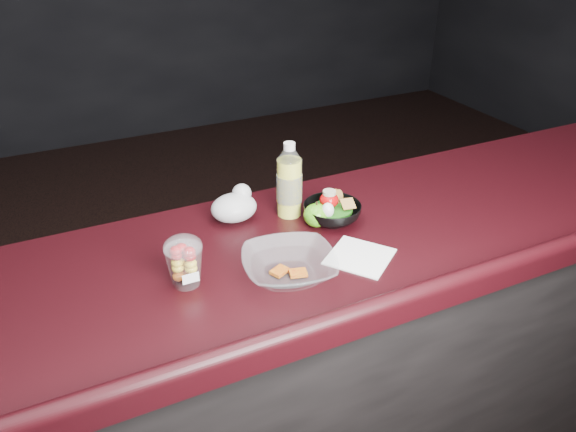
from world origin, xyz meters
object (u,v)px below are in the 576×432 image
object	(u,v)px
green_apple	(316,215)
takeout_bowl	(289,266)
fruit_cup	(184,261)
snack_bowl	(332,211)
lemonade_bottle	(289,185)

from	to	relation	value
green_apple	takeout_bowl	xyz separation A→B (m)	(-0.18, -0.20, -0.01)
fruit_cup	green_apple	xyz separation A→B (m)	(0.44, 0.11, -0.03)
snack_bowl	takeout_bowl	xyz separation A→B (m)	(-0.24, -0.20, -0.00)
lemonade_bottle	takeout_bowl	distance (m)	0.34
lemonade_bottle	fruit_cup	world-z (taller)	lemonade_bottle
lemonade_bottle	takeout_bowl	size ratio (longest dim) A/B	0.81
green_apple	lemonade_bottle	bearing A→B (deg)	112.32
lemonade_bottle	snack_bowl	distance (m)	0.15
lemonade_bottle	snack_bowl	bearing A→B (deg)	-43.92
lemonade_bottle	takeout_bowl	world-z (taller)	lemonade_bottle
fruit_cup	takeout_bowl	bearing A→B (deg)	-17.97
takeout_bowl	snack_bowl	bearing A→B (deg)	40.00
takeout_bowl	fruit_cup	bearing A→B (deg)	162.03
lemonade_bottle	green_apple	size ratio (longest dim) A/B	2.95
lemonade_bottle	snack_bowl	xyz separation A→B (m)	(0.10, -0.09, -0.07)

